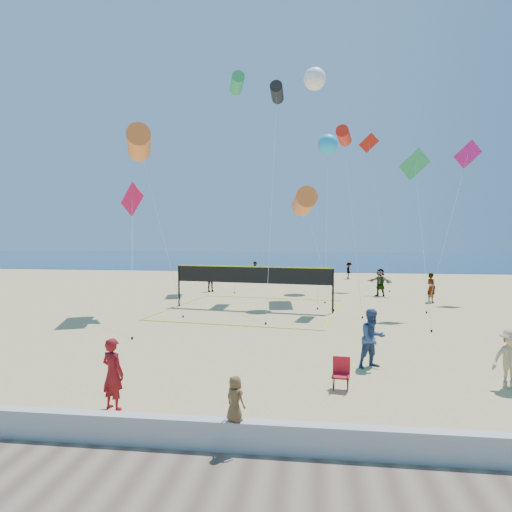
# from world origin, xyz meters

# --- Properties ---
(ground) EXTENTS (120.00, 120.00, 0.00)m
(ground) POSITION_xyz_m (0.00, 0.00, 0.00)
(ground) COLOR tan
(ground) RESTS_ON ground
(ocean) EXTENTS (140.00, 50.00, 0.03)m
(ocean) POSITION_xyz_m (0.00, 62.00, 0.01)
(ocean) COLOR navy
(ocean) RESTS_ON ground
(seawall) EXTENTS (32.00, 0.30, 0.60)m
(seawall) POSITION_xyz_m (0.00, -3.00, 0.30)
(seawall) COLOR #BCBCB7
(seawall) RESTS_ON ground
(woman) EXTENTS (0.74, 0.62, 1.74)m
(woman) POSITION_xyz_m (-3.95, -1.33, 0.87)
(woman) COLOR maroon
(woman) RESTS_ON ground
(toddler) EXTENTS (0.52, 0.48, 0.89)m
(toddler) POSITION_xyz_m (-0.66, -3.04, 1.05)
(toddler) COLOR brown
(toddler) RESTS_ON seawall
(bystander_a) EXTENTS (1.13, 1.05, 1.86)m
(bystander_a) POSITION_xyz_m (2.69, 2.97, 0.93)
(bystander_a) COLOR navy
(bystander_a) RESTS_ON ground
(bystander_b) EXTENTS (1.15, 0.77, 1.65)m
(bystander_b) POSITION_xyz_m (6.20, 1.48, 0.82)
(bystander_b) COLOR tan
(bystander_b) RESTS_ON ground
(far_person_0) EXTENTS (1.10, 0.87, 1.75)m
(far_person_0) POSITION_xyz_m (-6.60, 20.32, 0.87)
(far_person_0) COLOR gray
(far_person_0) RESTS_ON ground
(far_person_1) EXTENTS (1.74, 1.35, 1.84)m
(far_person_1) POSITION_xyz_m (5.21, 19.56, 0.92)
(far_person_1) COLOR gray
(far_person_1) RESTS_ON ground
(far_person_2) EXTENTS (0.68, 0.78, 1.80)m
(far_person_2) POSITION_xyz_m (7.91, 17.20, 0.90)
(far_person_2) COLOR gray
(far_person_2) RESTS_ON ground
(far_person_3) EXTENTS (0.96, 0.84, 1.68)m
(far_person_3) POSITION_xyz_m (-4.36, 28.27, 0.84)
(far_person_3) COLOR gray
(far_person_3) RESTS_ON ground
(far_person_4) EXTENTS (0.63, 1.01, 1.51)m
(far_person_4) POSITION_xyz_m (3.97, 30.89, 0.75)
(far_person_4) COLOR gray
(far_person_4) RESTS_ON ground
(camp_chair) EXTENTS (0.52, 0.63, 0.97)m
(camp_chair) POSITION_xyz_m (1.59, 0.80, 0.49)
(camp_chair) COLOR #B41421
(camp_chair) RESTS_ON ground
(volleyball_net) EXTENTS (10.14, 10.01, 2.41)m
(volleyball_net) POSITION_xyz_m (-2.56, 13.18, 1.65)
(volleyball_net) COLOR black
(volleyball_net) RESTS_ON ground
(kite_0) EXTENTS (3.92, 3.20, 9.82)m
(kite_0) POSITION_xyz_m (-8.46, 11.85, 9.01)
(kite_0) COLOR orange
(kite_0) RESTS_ON ground
(kite_1) EXTENTS (0.86, 10.70, 14.03)m
(kite_1) POSITION_xyz_m (-1.70, 18.85, 13.47)
(kite_1) COLOR black
(kite_1) RESTS_ON ground
(kite_2) EXTENTS (1.36, 3.88, 10.07)m
(kite_2) POSITION_xyz_m (2.40, 14.26, 9.59)
(kite_2) COLOR red
(kite_2) RESTS_ON ground
(kite_3) EXTENTS (3.01, 5.88, 6.86)m
(kite_3) POSITION_xyz_m (-8.44, 10.78, 5.72)
(kite_3) COLOR #DD1147
(kite_3) RESTS_ON ground
(kite_4) EXTENTS (1.69, 4.92, 8.68)m
(kite_4) POSITION_xyz_m (5.97, 12.97, 7.45)
(kite_4) COLOR #2C9F58
(kite_4) RESTS_ON ground
(kite_5) EXTENTS (4.61, 5.89, 10.11)m
(kite_5) POSITION_xyz_m (10.21, 18.62, 8.75)
(kite_5) COLOR #C01772
(kite_5) RESTS_ON ground
(kite_6) EXTENTS (1.72, 4.83, 14.55)m
(kite_6) POSITION_xyz_m (0.77, 17.64, 13.85)
(kite_6) COLOR white
(kite_6) RESTS_ON ground
(kite_7) EXTENTS (1.96, 8.45, 11.62)m
(kite_7) POSITION_xyz_m (1.76, 23.32, 10.87)
(kite_7) COLOR #1AA7E6
(kite_7) RESTS_ON ground
(kite_8) EXTENTS (1.56, 5.01, 16.31)m
(kite_8) POSITION_xyz_m (-5.14, 23.38, 15.66)
(kite_8) COLOR #2C9F58
(kite_8) RESTS_ON ground
(kite_9) EXTENTS (2.06, 3.27, 11.97)m
(kite_9) POSITION_xyz_m (5.03, 24.69, 10.45)
(kite_9) COLOR red
(kite_9) RESTS_ON ground
(kite_10) EXTENTS (2.62, 5.57, 7.05)m
(kite_10) POSITION_xyz_m (0.17, 17.15, 6.18)
(kite_10) COLOR orange
(kite_10) RESTS_ON ground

